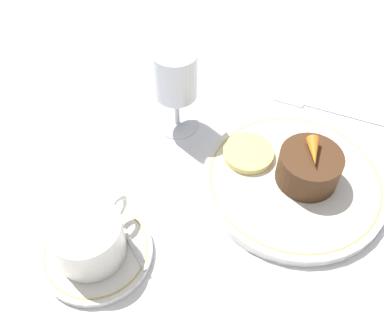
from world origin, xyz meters
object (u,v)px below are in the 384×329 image
object	(u,v)px
wine_glass	(176,79)
dessert_cake	(309,168)
fork	(315,106)
dinner_plate	(294,181)
coffee_cup	(88,238)

from	to	relation	value
wine_glass	dessert_cake	xyz separation A→B (m)	(0.01, -0.21, -0.05)
wine_glass	fork	distance (m)	0.24
wine_glass	fork	size ratio (longest dim) A/B	0.76
fork	dessert_cake	distance (m)	0.16
dinner_plate	dessert_cake	xyz separation A→B (m)	(0.01, -0.01, 0.03)
coffee_cup	fork	distance (m)	0.41
wine_glass	dessert_cake	distance (m)	0.22
dinner_plate	wine_glass	bearing A→B (deg)	89.73
coffee_cup	fork	size ratio (longest dim) A/B	0.63
fork	dessert_cake	bearing A→B (deg)	-160.08
coffee_cup	fork	world-z (taller)	coffee_cup
coffee_cup	wine_glass	distance (m)	0.25
dinner_plate	dessert_cake	world-z (taller)	dessert_cake
wine_glass	fork	world-z (taller)	wine_glass
wine_glass	fork	bearing A→B (deg)	-44.73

